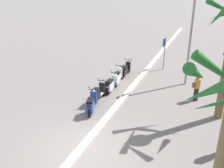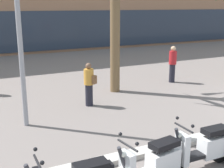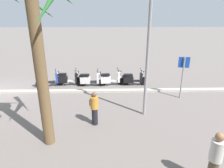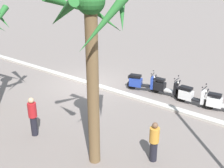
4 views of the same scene
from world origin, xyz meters
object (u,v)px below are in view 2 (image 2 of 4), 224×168
Objects in this scene: scooter_white_far_back at (204,147)px; pedestrian_by_palm_tree at (89,84)px; pedestrian_window_shopping at (173,63)px; scooter_white_gap_after_mid at (152,164)px.

pedestrian_by_palm_tree is (-0.65, 4.92, 0.33)m from scooter_white_far_back.
pedestrian_by_palm_tree is at bearing 97.57° from scooter_white_far_back.
pedestrian_by_palm_tree is 4.82m from pedestrian_window_shopping.
pedestrian_window_shopping is (5.34, 6.43, 0.41)m from scooter_white_gap_after_mid.
pedestrian_window_shopping is (3.95, 6.33, 0.41)m from scooter_white_far_back.
scooter_white_far_back is 1.18× the size of pedestrian_by_palm_tree.
scooter_white_far_back is at bearing -121.99° from pedestrian_window_shopping.
scooter_white_gap_after_mid is 1.39m from scooter_white_far_back.
scooter_white_far_back is 7.48m from pedestrian_window_shopping.
pedestrian_by_palm_tree reaches higher than scooter_white_far_back.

